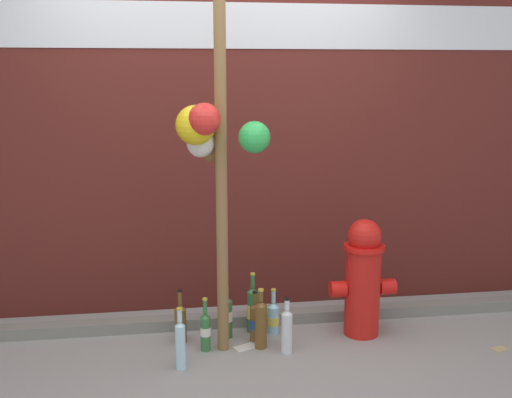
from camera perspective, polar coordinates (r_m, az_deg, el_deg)
ground_plane at (r=3.51m, az=-1.06°, el=-17.77°), size 14.00×14.00×0.00m
building_wall at (r=4.37m, az=-3.43°, el=14.63°), size 10.00×0.21×3.88m
curb_strip at (r=4.28m, az=-2.57°, el=-11.42°), size 8.00×0.12×0.08m
memorial_post at (r=3.54m, az=-4.00°, el=10.26°), size 0.55×0.42×2.83m
fire_hydrant at (r=4.08m, az=10.17°, el=-7.34°), size 0.45×0.27×0.80m
bottle_0 at (r=4.01m, az=-0.12°, el=-11.59°), size 0.07×0.07×0.35m
bottle_1 at (r=4.01m, az=-7.21°, el=-11.59°), size 0.08×0.08×0.36m
bottle_2 at (r=3.68m, az=-7.22°, el=-13.50°), size 0.06×0.06×0.39m
bottle_3 at (r=3.90m, az=0.46°, el=-11.75°), size 0.08×0.08×0.40m
bottle_4 at (r=4.13m, az=1.67°, el=-11.21°), size 0.08×0.08×0.32m
bottle_5 at (r=4.06m, az=-2.82°, el=-11.02°), size 0.08×0.08×0.39m
bottle_6 at (r=3.85m, az=2.95°, el=-12.31°), size 0.07×0.07×0.36m
bottle_7 at (r=4.13m, az=-0.32°, el=-10.44°), size 0.08×0.08×0.42m
bottle_8 at (r=3.90m, az=-4.84°, el=-12.36°), size 0.07×0.07×0.35m
litter_0 at (r=4.25m, az=22.23°, el=-13.07°), size 0.11×0.09×0.01m
litter_1 at (r=3.97m, az=-1.00°, el=-13.92°), size 0.16×0.14×0.01m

